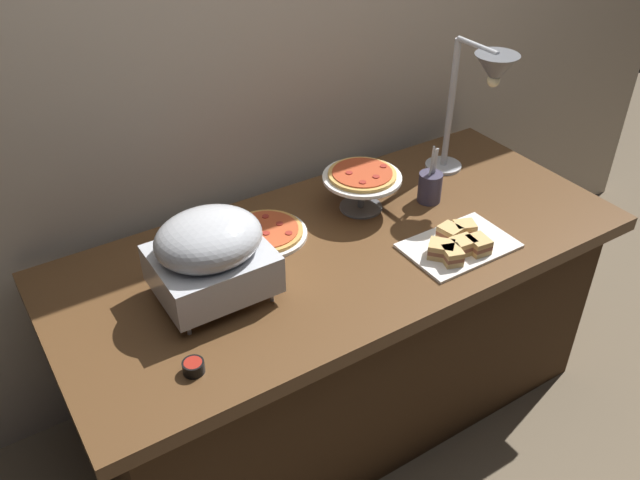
{
  "coord_description": "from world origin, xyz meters",
  "views": [
    {
      "loc": [
        -1.02,
        -1.46,
        2.03
      ],
      "look_at": [
        -0.09,
        0.0,
        0.81
      ],
      "focal_mm": 37.49,
      "sensor_mm": 36.0,
      "label": 1
    }
  ],
  "objects_px": {
    "heat_lamp": "(485,82)",
    "pizza_plate_front": "(266,232)",
    "chafing_dish": "(210,253)",
    "sandwich_platter": "(458,244)",
    "sauce_cup_near": "(193,367)",
    "utensil_holder": "(430,186)",
    "pizza_plate_center": "(362,179)"
  },
  "relations": [
    {
      "from": "heat_lamp",
      "to": "pizza_plate_center",
      "type": "xyz_separation_m",
      "value": [
        -0.44,
        0.08,
        -0.29
      ]
    },
    {
      "from": "chafing_dish",
      "to": "sandwich_platter",
      "type": "height_order",
      "value": "chafing_dish"
    },
    {
      "from": "sauce_cup_near",
      "to": "utensil_holder",
      "type": "xyz_separation_m",
      "value": [
        1.05,
        0.32,
        0.04
      ]
    },
    {
      "from": "pizza_plate_center",
      "to": "utensil_holder",
      "type": "bearing_deg",
      "value": -21.15
    },
    {
      "from": "heat_lamp",
      "to": "chafing_dish",
      "type": "bearing_deg",
      "value": -175.88
    },
    {
      "from": "pizza_plate_front",
      "to": "utensil_holder",
      "type": "height_order",
      "value": "utensil_holder"
    },
    {
      "from": "sandwich_platter",
      "to": "sauce_cup_near",
      "type": "xyz_separation_m",
      "value": [
        -0.93,
        -0.03,
        -0.0
      ]
    },
    {
      "from": "chafing_dish",
      "to": "pizza_plate_center",
      "type": "xyz_separation_m",
      "value": [
        0.64,
        0.16,
        -0.04
      ]
    },
    {
      "from": "pizza_plate_front",
      "to": "sandwich_platter",
      "type": "height_order",
      "value": "sandwich_platter"
    },
    {
      "from": "pizza_plate_front",
      "to": "pizza_plate_center",
      "type": "relative_size",
      "value": 1.01
    },
    {
      "from": "pizza_plate_front",
      "to": "utensil_holder",
      "type": "xyz_separation_m",
      "value": [
        0.6,
        -0.12,
        0.05
      ]
    },
    {
      "from": "pizza_plate_center",
      "to": "utensil_holder",
      "type": "height_order",
      "value": "utensil_holder"
    },
    {
      "from": "chafing_dish",
      "to": "sauce_cup_near",
      "type": "bearing_deg",
      "value": -125.39
    },
    {
      "from": "pizza_plate_front",
      "to": "sandwich_platter",
      "type": "xyz_separation_m",
      "value": [
        0.48,
        -0.4,
        0.01
      ]
    },
    {
      "from": "utensil_holder",
      "to": "heat_lamp",
      "type": "bearing_deg",
      "value": 2.35
    },
    {
      "from": "pizza_plate_center",
      "to": "sandwich_platter",
      "type": "bearing_deg",
      "value": -72.78
    },
    {
      "from": "heat_lamp",
      "to": "sandwich_platter",
      "type": "bearing_deg",
      "value": -138.22
    },
    {
      "from": "sandwich_platter",
      "to": "pizza_plate_center",
      "type": "bearing_deg",
      "value": 107.22
    },
    {
      "from": "heat_lamp",
      "to": "utensil_holder",
      "type": "xyz_separation_m",
      "value": [
        -0.21,
        -0.01,
        -0.34
      ]
    },
    {
      "from": "heat_lamp",
      "to": "pizza_plate_front",
      "type": "relative_size",
      "value": 1.86
    },
    {
      "from": "chafing_dish",
      "to": "pizza_plate_center",
      "type": "bearing_deg",
      "value": 14.03
    },
    {
      "from": "heat_lamp",
      "to": "pizza_plate_front",
      "type": "bearing_deg",
      "value": 172.12
    },
    {
      "from": "pizza_plate_front",
      "to": "pizza_plate_center",
      "type": "height_order",
      "value": "pizza_plate_center"
    },
    {
      "from": "sauce_cup_near",
      "to": "utensil_holder",
      "type": "height_order",
      "value": "utensil_holder"
    },
    {
      "from": "sandwich_platter",
      "to": "sauce_cup_near",
      "type": "height_order",
      "value": "sandwich_platter"
    },
    {
      "from": "sandwich_platter",
      "to": "utensil_holder",
      "type": "distance_m",
      "value": 0.31
    },
    {
      "from": "sauce_cup_near",
      "to": "utensil_holder",
      "type": "distance_m",
      "value": 1.1
    },
    {
      "from": "heat_lamp",
      "to": "sandwich_platter",
      "type": "height_order",
      "value": "heat_lamp"
    },
    {
      "from": "chafing_dish",
      "to": "utensil_holder",
      "type": "distance_m",
      "value": 0.88
    },
    {
      "from": "heat_lamp",
      "to": "pizza_plate_front",
      "type": "xyz_separation_m",
      "value": [
        -0.81,
        0.11,
        -0.39
      ]
    },
    {
      "from": "heat_lamp",
      "to": "pizza_plate_center",
      "type": "bearing_deg",
      "value": 169.53
    },
    {
      "from": "chafing_dish",
      "to": "utensil_holder",
      "type": "relative_size",
      "value": 1.49
    }
  ]
}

